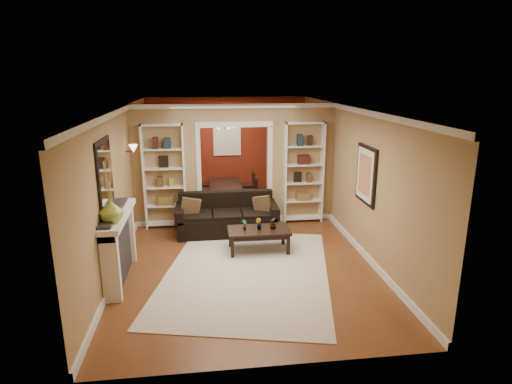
{
  "coord_description": "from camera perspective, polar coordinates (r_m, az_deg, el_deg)",
  "views": [
    {
      "loc": [
        -0.71,
        -8.23,
        3.29
      ],
      "look_at": [
        0.23,
        -0.8,
        1.24
      ],
      "focal_mm": 30.0,
      "sensor_mm": 36.0,
      "label": 1
    }
  ],
  "objects": [
    {
      "name": "wall_front",
      "position": [
        4.71,
        2.11,
        -9.04
      ],
      "size": [
        8.0,
        0.0,
        8.0
      ],
      "primitive_type": "plane",
      "rotation": [
        -1.57,
        0.0,
        0.0
      ],
      "color": "#A68457",
      "rests_on": "ground"
    },
    {
      "name": "wall_sconce",
      "position": [
        9.02,
        -16.4,
        5.38
      ],
      "size": [
        0.18,
        0.18,
        0.22
      ],
      "primitive_type": "cube",
      "color": "#FFE0A5",
      "rests_on": "wall_left"
    },
    {
      "name": "mirror",
      "position": [
        7.06,
        -19.52,
        2.24
      ],
      "size": [
        0.03,
        0.95,
        1.1
      ],
      "primitive_type": "cube",
      "color": "silver",
      "rests_on": "wall_left"
    },
    {
      "name": "dining_chair_ne",
      "position": [
        11.07,
        -1.04,
        0.08
      ],
      "size": [
        0.46,
        0.46,
        0.76
      ],
      "primitive_type": "cube",
      "rotation": [
        0.0,
        0.0,
        -1.83
      ],
      "color": "black",
      "rests_on": "floor"
    },
    {
      "name": "wall_left",
      "position": [
        8.59,
        -17.37,
        1.56
      ],
      "size": [
        0.0,
        8.0,
        8.0
      ],
      "primitive_type": "plane",
      "rotation": [
        1.57,
        0.0,
        1.57
      ],
      "color": "#A68457",
      "rests_on": "ground"
    },
    {
      "name": "vase",
      "position": [
        6.73,
        -18.76,
        -2.35
      ],
      "size": [
        0.46,
        0.46,
        0.37
      ],
      "primitive_type": "imported",
      "rotation": [
        0.0,
        0.0,
        0.38
      ],
      "color": "#91A535",
      "rests_on": "fireplace"
    },
    {
      "name": "dining_chair_se",
      "position": [
        11.64,
        -1.36,
        0.88
      ],
      "size": [
        0.39,
        0.39,
        0.78
      ],
      "primitive_type": "cube",
      "rotation": [
        0.0,
        0.0,
        -1.55
      ],
      "color": "black",
      "rests_on": "floor"
    },
    {
      "name": "pillow_right",
      "position": [
        9.15,
        0.85,
        -1.78
      ],
      "size": [
        0.38,
        0.27,
        0.38
      ],
      "primitive_type": "cube",
      "rotation": [
        0.0,
        0.0,
        -0.49
      ],
      "color": "brown",
      "rests_on": "sofa"
    },
    {
      "name": "fireplace",
      "position": [
        7.38,
        -17.61,
        -6.97
      ],
      "size": [
        0.32,
        1.7,
        1.16
      ],
      "primitive_type": "cube",
      "color": "white",
      "rests_on": "floor"
    },
    {
      "name": "floor",
      "position": [
        8.89,
        -2.16,
        -6.41
      ],
      "size": [
        8.0,
        8.0,
        0.0
      ],
      "primitive_type": "plane",
      "color": "brown",
      "rests_on": "ground"
    },
    {
      "name": "plant_left",
      "position": [
        8.13,
        -1.55,
        -4.4
      ],
      "size": [
        0.13,
        0.12,
        0.2
      ],
      "primitive_type": "imported",
      "rotation": [
        0.0,
        0.0,
        0.59
      ],
      "color": "#336626",
      "rests_on": "coffee_table"
    },
    {
      "name": "bookshelf_left",
      "position": [
        9.54,
        -12.11,
        2.01
      ],
      "size": [
        0.9,
        0.3,
        2.3
      ],
      "primitive_type": "cube",
      "color": "white",
      "rests_on": "floor"
    },
    {
      "name": "bookshelf_right",
      "position": [
        9.77,
        6.33,
        2.57
      ],
      "size": [
        0.9,
        0.3,
        2.3
      ],
      "primitive_type": "cube",
      "color": "white",
      "rests_on": "floor"
    },
    {
      "name": "chandelier",
      "position": [
        11.03,
        -3.54,
        8.68
      ],
      "size": [
        0.5,
        0.5,
        0.3
      ],
      "primitive_type": "cube",
      "color": "#3E261C",
      "rests_on": "ceiling"
    },
    {
      "name": "dining_window",
      "position": [
        12.3,
        -3.88,
        7.16
      ],
      "size": [
        0.78,
        0.03,
        0.98
      ],
      "primitive_type": "cube",
      "color": "#8CA5CC",
      "rests_on": "wall_back"
    },
    {
      "name": "pillow_left",
      "position": [
        9.07,
        -8.75,
        -2.06
      ],
      "size": [
        0.41,
        0.16,
        0.4
      ],
      "primitive_type": "cube",
      "rotation": [
        0.0,
        0.0,
        0.12
      ],
      "color": "brown",
      "rests_on": "sofa"
    },
    {
      "name": "ceiling",
      "position": [
        8.28,
        -2.35,
        11.22
      ],
      "size": [
        8.0,
        8.0,
        0.0
      ],
      "primitive_type": "plane",
      "rotation": [
        3.14,
        0.0,
        0.0
      ],
      "color": "white",
      "rests_on": "ground"
    },
    {
      "name": "dining_table",
      "position": [
        11.34,
        -3.97,
        -0.18
      ],
      "size": [
        1.52,
        0.85,
        0.53
      ],
      "primitive_type": "imported",
      "rotation": [
        0.0,
        0.0,
        1.57
      ],
      "color": "black",
      "rests_on": "floor"
    },
    {
      "name": "plant_center",
      "position": [
        8.16,
        0.37,
        -4.28
      ],
      "size": [
        0.15,
        0.15,
        0.22
      ],
      "primitive_type": "imported",
      "rotation": [
        0.0,
        0.0,
        2.36
      ],
      "color": "#336626",
      "rests_on": "coffee_table"
    },
    {
      "name": "area_rug",
      "position": [
        7.5,
        -1.22,
        -10.65
      ],
      "size": [
        3.53,
        4.36,
        0.01
      ],
      "primitive_type": "cube",
      "rotation": [
        0.0,
        0.0,
        -0.22
      ],
      "color": "beige",
      "rests_on": "floor"
    },
    {
      "name": "wall_back",
      "position": [
        12.4,
        -3.89,
        6.29
      ],
      "size": [
        8.0,
        0.0,
        8.0
      ],
      "primitive_type": "plane",
      "rotation": [
        1.57,
        0.0,
        0.0
      ],
      "color": "#A68457",
      "rests_on": "ground"
    },
    {
      "name": "plant_right",
      "position": [
        8.2,
        2.28,
        -4.19
      ],
      "size": [
        0.12,
        0.12,
        0.22
      ],
      "primitive_type": "imported",
      "rotation": [
        0.0,
        0.0,
        4.72
      ],
      "color": "#336626",
      "rests_on": "coffee_table"
    },
    {
      "name": "sofa",
      "position": [
        9.15,
        -3.91,
        -2.99
      ],
      "size": [
        2.15,
        0.93,
        0.84
      ],
      "primitive_type": "cube",
      "color": "black",
      "rests_on": "floor"
    },
    {
      "name": "coffee_table",
      "position": [
        8.27,
        0.37,
        -6.44
      ],
      "size": [
        1.18,
        0.64,
        0.45
      ],
      "primitive_type": "cube",
      "rotation": [
        0.0,
        0.0,
        -0.0
      ],
      "color": "black",
      "rests_on": "floor"
    },
    {
      "name": "partition_wall",
      "position": [
        9.65,
        -2.88,
        3.71
      ],
      "size": [
        4.5,
        0.15,
        2.7
      ],
      "primitive_type": "cube",
      "color": "#A68457",
      "rests_on": "floor"
    },
    {
      "name": "dining_chair_nw",
      "position": [
        10.99,
        -6.75,
        0.2
      ],
      "size": [
        0.55,
        0.55,
        0.89
      ],
      "primitive_type": "cube",
      "rotation": [
        0.0,
        0.0,
        1.25
      ],
      "color": "black",
      "rests_on": "floor"
    },
    {
      "name": "dining_chair_sw",
      "position": [
        11.57,
        -6.79,
        0.98
      ],
      "size": [
        0.5,
        0.5,
        0.89
      ],
      "primitive_type": "cube",
      "rotation": [
        0.0,
        0.0,
        1.72
      ],
      "color": "black",
      "rests_on": "floor"
    },
    {
      "name": "framed_art",
      "position": [
        7.99,
        14.41,
        2.25
      ],
      "size": [
        0.04,
        0.85,
        1.05
      ],
      "primitive_type": "cube",
      "color": "black",
      "rests_on": "wall_right"
    },
    {
      "name": "wall_right",
      "position": [
        8.96,
        12.26,
        2.46
      ],
      "size": [
        0.0,
        8.0,
        8.0
      ],
      "primitive_type": "plane",
      "rotation": [
        1.57,
        0.0,
        -1.57
      ],
      "color": "#A68457",
      "rests_on": "ground"
    },
    {
      "name": "red_back_panel",
      "position": [
        12.38,
        -3.88,
        6.13
      ],
      "size": [
        4.44,
        0.04,
        2.64
      ],
      "primitive_type": "cube",
      "color": "maroon",
      "rests_on": "floor"
    }
  ]
}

